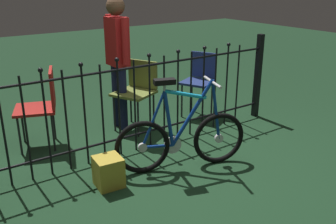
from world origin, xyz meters
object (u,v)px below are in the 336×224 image
object	(u,v)px
person_visitor	(118,53)
bicycle	(182,138)
chair_olive	(137,87)
chair_red	(43,102)
chair_navy	(200,77)
display_crate	(108,172)

from	to	relation	value
person_visitor	bicycle	bearing A→B (deg)	-90.57
bicycle	chair_olive	world-z (taller)	bicycle
chair_red	chair_navy	xyz separation A→B (m)	(2.09, -0.18, 0.00)
chair_olive	chair_red	size ratio (longest dim) A/B	0.95
chair_navy	bicycle	bearing A→B (deg)	-135.69
person_visitor	display_crate	bearing A→B (deg)	-122.47
chair_olive	chair_navy	size ratio (longest dim) A/B	0.99
chair_navy	chair_red	bearing A→B (deg)	175.15
chair_red	person_visitor	xyz separation A→B (m)	(0.96, 0.02, 0.43)
person_visitor	chair_olive	bearing A→B (deg)	-33.78
person_visitor	display_crate	xyz separation A→B (m)	(-0.77, -1.21, -0.82)
chair_olive	bicycle	bearing A→B (deg)	-99.56
bicycle	person_visitor	distance (m)	1.46
chair_olive	chair_red	xyz separation A→B (m)	(-1.14, 0.10, 0.00)
chair_olive	display_crate	distance (m)	1.50
bicycle	chair_red	size ratio (longest dim) A/B	1.45
chair_olive	chair_navy	distance (m)	0.94
chair_navy	display_crate	size ratio (longest dim) A/B	3.00
bicycle	display_crate	distance (m)	0.79
bicycle	person_visitor	world-z (taller)	person_visitor
chair_navy	person_visitor	xyz separation A→B (m)	(-1.13, 0.20, 0.43)
display_crate	chair_olive	bearing A→B (deg)	48.60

